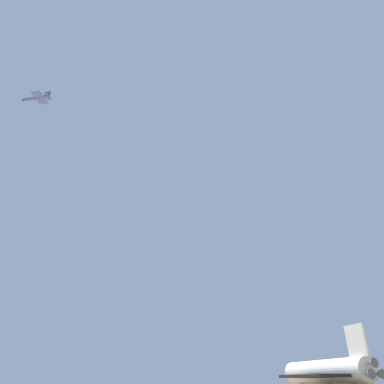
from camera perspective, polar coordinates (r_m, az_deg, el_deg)
name	(u,v)px	position (r m, az deg, el deg)	size (l,w,h in m)	color
space_shuttle	(325,372)	(114.40, 21.06, -25.99)	(38.21, 28.42, 15.80)	white
chase_jet_lead	(37,98)	(187.68, -24.27, 13.98)	(13.14, 12.51, 4.00)	#38478C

